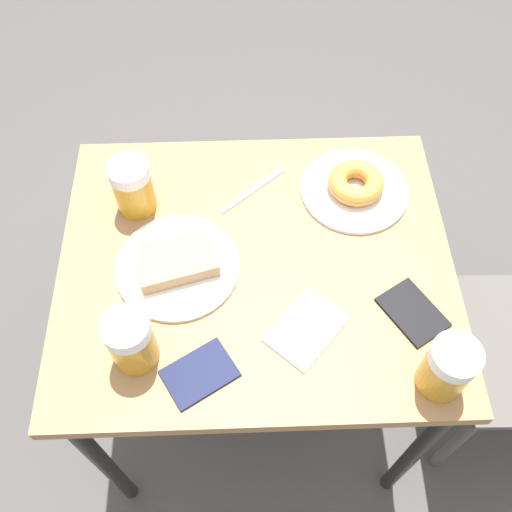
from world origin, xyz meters
TOP-DOWN VIEW (x-y plane):
  - ground_plane at (0.00, 0.00)m, footprint 8.00×8.00m
  - table at (0.00, 0.00)m, footprint 0.68×0.81m
  - plate_with_cake at (0.01, -0.16)m, footprint 0.25×0.25m
  - plate_with_donut at (-0.18, 0.23)m, footprint 0.24×0.24m
  - beer_mug_left at (0.20, -0.23)m, footprint 0.09×0.09m
  - beer_mug_center at (0.27, 0.32)m, footprint 0.09×0.09m
  - beer_mug_right at (-0.15, -0.25)m, footprint 0.09×0.09m
  - napkin_folded at (0.16, 0.09)m, footprint 0.18×0.18m
  - fork at (-0.19, -0.00)m, footprint 0.13×0.15m
  - passport_near_edge at (0.24, -0.11)m, footprint 0.14×0.15m
  - passport_far_edge at (0.13, 0.30)m, footprint 0.15×0.14m

SIDE VIEW (x-z plane):
  - ground_plane at x=0.00m, z-range 0.00..0.00m
  - table at x=0.00m, z-range 0.29..1.03m
  - fork at x=-0.19m, z-range 0.74..0.75m
  - napkin_folded at x=0.16m, z-range 0.74..0.75m
  - passport_near_edge at x=0.24m, z-range 0.74..0.75m
  - passport_far_edge at x=0.13m, z-range 0.74..0.75m
  - plate_with_cake at x=0.01m, z-range 0.73..0.78m
  - plate_with_donut at x=-0.18m, z-range 0.73..0.79m
  - beer_mug_left at x=0.20m, z-range 0.74..0.87m
  - beer_mug_center at x=0.27m, z-range 0.74..0.87m
  - beer_mug_right at x=-0.15m, z-range 0.74..0.87m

